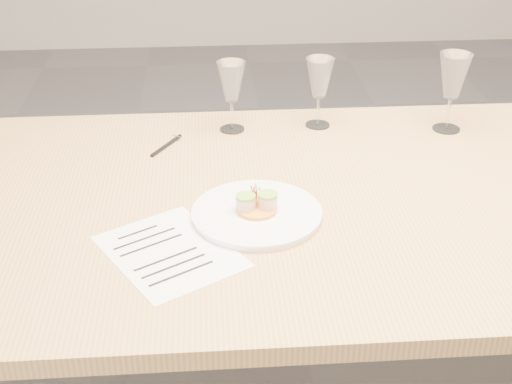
{
  "coord_description": "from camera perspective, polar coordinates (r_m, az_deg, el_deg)",
  "views": [
    {
      "loc": [
        -0.29,
        -1.38,
        1.53
      ],
      "look_at": [
        -0.19,
        -0.07,
        0.8
      ],
      "focal_mm": 50.0,
      "sensor_mm": 36.0,
      "label": 1
    }
  ],
  "objects": [
    {
      "name": "wine_glass_0",
      "position": [
        1.87,
        -1.98,
        8.69
      ],
      "size": [
        0.08,
        0.08,
        0.19
      ],
      "color": "white",
      "rests_on": "dining_table"
    },
    {
      "name": "ballpoint_pen",
      "position": [
        1.84,
        -7.17,
        3.73
      ],
      "size": [
        0.08,
        0.12,
        0.01
      ],
      "rotation": [
        0.0,
        0.0,
        1.03
      ],
      "color": "black",
      "rests_on": "dining_table"
    },
    {
      "name": "dinner_plate",
      "position": [
        1.51,
        0.07,
        -1.64
      ],
      "size": [
        0.28,
        0.28,
        0.07
      ],
      "rotation": [
        0.0,
        0.0,
        -0.25
      ],
      "color": "white",
      "rests_on": "dining_table"
    },
    {
      "name": "wine_glass_1",
      "position": [
        1.9,
        5.11,
        8.97
      ],
      "size": [
        0.08,
        0.08,
        0.19
      ],
      "color": "white",
      "rests_on": "dining_table"
    },
    {
      "name": "recipe_sheet",
      "position": [
        1.42,
        -6.92,
        -4.74
      ],
      "size": [
        0.33,
        0.35,
        0.0
      ],
      "rotation": [
        0.0,
        0.0,
        0.54
      ],
      "color": "white",
      "rests_on": "dining_table"
    },
    {
      "name": "dining_table",
      "position": [
        1.65,
        6.45,
        -2.2
      ],
      "size": [
        2.4,
        1.0,
        0.75
      ],
      "color": "tan",
      "rests_on": "ground"
    },
    {
      "name": "wine_glass_2",
      "position": [
        1.94,
        15.51,
        8.83
      ],
      "size": [
        0.08,
        0.08,
        0.21
      ],
      "color": "white",
      "rests_on": "dining_table"
    }
  ]
}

